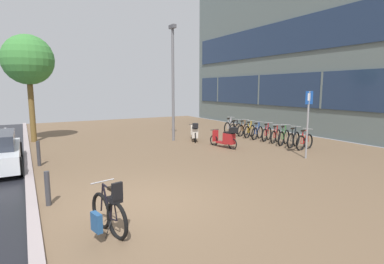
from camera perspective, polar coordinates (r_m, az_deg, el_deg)
The scene contains 19 objects.
ground at distance 8.18m, azimuth 0.69°, elevation -11.49°, with size 21.00×40.00×0.13m.
bicycle_foreground at distance 6.11m, azimuth -15.53°, elevation -14.62°, with size 0.57×1.34×1.10m.
bicycle_rack_00 at distance 14.54m, azimuth 20.48°, elevation -1.77°, with size 1.33×0.48×0.98m.
bicycle_rack_01 at distance 14.96m, azimuth 18.62°, elevation -1.37°, with size 1.33×0.57×1.01m.
bicycle_rack_02 at distance 15.42m, azimuth 16.94°, elevation -1.00°, with size 1.34×0.63×1.02m.
bicycle_rack_03 at distance 15.94m, azimuth 15.52°, elevation -0.74°, with size 1.22×0.61×0.94m.
bicycle_rack_04 at distance 16.40m, azimuth 13.93°, elevation -0.38°, with size 1.24×0.68×0.99m.
bicycle_rack_05 at distance 16.81m, azimuth 12.22°, elevation -0.13°, with size 1.29×0.61×0.97m.
bicycle_rack_06 at distance 17.30m, azimuth 10.81°, elevation 0.14°, with size 1.26×0.63×0.98m.
bicycle_rack_07 at distance 17.84m, azimuth 9.65°, elevation 0.42°, with size 1.28×0.59×0.98m.
bicycle_rack_08 at distance 18.30m, azimuth 8.20°, elevation 0.59°, with size 1.23×0.51×0.93m.
bicycle_rack_09 at distance 18.83m, azimuth 7.09°, elevation 0.92°, with size 1.27×0.68×1.02m.
scooter_near at distance 15.72m, azimuth 0.50°, elevation -0.09°, with size 0.96×1.63×1.02m.
scooter_mid at distance 14.02m, azimuth 6.51°, elevation -1.15°, with size 0.63×1.75×1.03m.
parking_sign at distance 12.53m, azimuth 21.06°, elevation 2.58°, with size 0.40×0.07×2.63m.
lamp_post at distance 15.80m, azimuth -3.62°, elevation 10.17°, with size 0.20×0.52×5.90m.
street_tree at distance 17.51m, azimuth -28.56°, elevation 11.78°, with size 2.47×2.47×5.39m.
bollard_near at distance 7.95m, azimuth -25.62°, elevation -9.60°, with size 0.12×0.12×0.83m.
bollard_far at distance 12.01m, azimuth -26.99°, elevation -3.65°, with size 0.12×0.12×0.90m.
Camera 1 is at (-2.42, -6.67, 2.74)m, focal length 28.23 mm.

